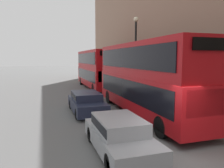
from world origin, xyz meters
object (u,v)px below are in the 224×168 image
bus_second_in_queue (96,68)px  car_dark_sedan (119,134)px  car_hatchback (86,102)px  bus_leading (145,76)px

bus_second_in_queue → car_dark_sedan: (-3.40, -17.89, -1.74)m
bus_second_in_queue → car_hatchback: bearing=-106.5°
bus_second_in_queue → car_hatchback: 12.08m
bus_leading → car_dark_sedan: bus_leading is taller
bus_second_in_queue → car_dark_sedan: bus_second_in_queue is taller
bus_leading → car_dark_sedan: (-3.40, -4.78, -1.75)m
car_dark_sedan → car_hatchback: bearing=90.0°
bus_second_in_queue → car_dark_sedan: 18.29m
bus_leading → car_hatchback: bus_leading is taller
bus_second_in_queue → car_hatchback: size_ratio=2.38×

